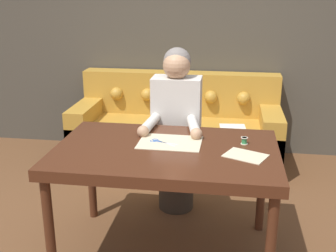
{
  "coord_description": "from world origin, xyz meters",
  "views": [
    {
      "loc": [
        0.36,
        -2.29,
        1.71
      ],
      "look_at": [
        -0.02,
        0.26,
        0.86
      ],
      "focal_mm": 45.0,
      "sensor_mm": 36.0,
      "label": 1
    }
  ],
  "objects_px": {
    "couch": "(177,132)",
    "person": "(176,132)",
    "thread_spool": "(244,141)",
    "dining_table": "(166,159)",
    "scissors": "(159,142)"
  },
  "relations": [
    {
      "from": "couch",
      "to": "scissors",
      "type": "relative_size",
      "value": 10.61
    },
    {
      "from": "person",
      "to": "scissors",
      "type": "xyz_separation_m",
      "value": [
        -0.05,
        -0.52,
        0.11
      ]
    },
    {
      "from": "dining_table",
      "to": "thread_spool",
      "type": "xyz_separation_m",
      "value": [
        0.48,
        0.14,
        0.1
      ]
    },
    {
      "from": "dining_table",
      "to": "thread_spool",
      "type": "distance_m",
      "value": 0.51
    },
    {
      "from": "person",
      "to": "thread_spool",
      "type": "relative_size",
      "value": 28.79
    },
    {
      "from": "dining_table",
      "to": "person",
      "type": "height_order",
      "value": "person"
    },
    {
      "from": "scissors",
      "to": "thread_spool",
      "type": "bearing_deg",
      "value": 4.69
    },
    {
      "from": "scissors",
      "to": "thread_spool",
      "type": "distance_m",
      "value": 0.55
    },
    {
      "from": "person",
      "to": "couch",
      "type": "bearing_deg",
      "value": 96.92
    },
    {
      "from": "couch",
      "to": "thread_spool",
      "type": "bearing_deg",
      "value": -66.97
    },
    {
      "from": "dining_table",
      "to": "person",
      "type": "bearing_deg",
      "value": 91.47
    },
    {
      "from": "scissors",
      "to": "thread_spool",
      "type": "height_order",
      "value": "thread_spool"
    },
    {
      "from": "couch",
      "to": "person",
      "type": "distance_m",
      "value": 1.04
    },
    {
      "from": "couch",
      "to": "person",
      "type": "xyz_separation_m",
      "value": [
        0.12,
        -0.98,
        0.34
      ]
    },
    {
      "from": "person",
      "to": "dining_table",
      "type": "bearing_deg",
      "value": -88.53
    }
  ]
}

